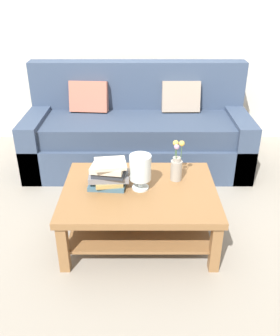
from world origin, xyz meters
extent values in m
plane|color=gray|center=(0.00, 0.00, 0.00)|extent=(10.00, 10.00, 0.00)
cube|color=beige|center=(0.00, 1.65, 1.35)|extent=(6.40, 0.12, 2.70)
cube|color=#384760|center=(-0.05, 0.77, 0.18)|extent=(2.30, 0.90, 0.36)
cube|color=#324057|center=(-0.05, 0.74, 0.46)|extent=(2.06, 0.74, 0.20)
cube|color=#384760|center=(-0.05, 1.12, 0.71)|extent=(2.30, 0.20, 0.70)
cube|color=#384760|center=(-1.10, 0.77, 0.30)|extent=(0.20, 0.90, 0.60)
cube|color=#384760|center=(1.00, 0.77, 0.30)|extent=(0.20, 0.90, 0.60)
cube|color=#B26651|center=(-0.57, 0.98, 0.72)|extent=(0.41, 0.22, 0.34)
cube|color=gray|center=(0.41, 0.98, 0.72)|extent=(0.40, 0.19, 0.34)
cube|color=olive|center=(-0.03, -0.44, 0.41)|extent=(1.15, 0.88, 0.05)
cube|color=olive|center=(-0.55, -0.83, 0.19)|extent=(0.07, 0.07, 0.38)
cube|color=olive|center=(0.49, -0.83, 0.19)|extent=(0.07, 0.07, 0.38)
cube|color=olive|center=(-0.55, -0.06, 0.19)|extent=(0.07, 0.07, 0.38)
cube|color=olive|center=(0.49, -0.06, 0.19)|extent=(0.07, 0.07, 0.38)
cube|color=olive|center=(-0.03, -0.44, 0.14)|extent=(1.03, 0.76, 0.02)
cube|color=#3D6075|center=(-0.14, -0.45, 0.17)|extent=(0.29, 0.21, 0.03)
cube|color=#3D6075|center=(-0.27, -0.40, 0.45)|extent=(0.29, 0.22, 0.03)
cube|color=tan|center=(-0.26, -0.40, 0.48)|extent=(0.22, 0.21, 0.03)
cube|color=slate|center=(-0.26, -0.39, 0.51)|extent=(0.31, 0.19, 0.04)
cube|color=#2D333D|center=(-0.26, -0.41, 0.56)|extent=(0.25, 0.19, 0.04)
cube|color=beige|center=(-0.26, -0.41, 0.60)|extent=(0.26, 0.22, 0.04)
cube|color=beige|center=(-0.24, -0.42, 0.63)|extent=(0.26, 0.23, 0.03)
cylinder|color=silver|center=(-0.02, -0.43, 0.44)|extent=(0.13, 0.13, 0.02)
cylinder|color=silver|center=(-0.02, -0.43, 0.48)|extent=(0.04, 0.04, 0.07)
cylinder|color=silver|center=(-0.02, -0.43, 0.61)|extent=(0.16, 0.16, 0.19)
sphere|color=beige|center=(-0.05, -0.43, 0.57)|extent=(0.04, 0.04, 0.04)
sphere|color=#3D6075|center=(0.00, -0.42, 0.57)|extent=(0.04, 0.04, 0.04)
cylinder|color=#9E998E|center=(0.26, -0.29, 0.51)|extent=(0.09, 0.09, 0.16)
cylinder|color=#9E998E|center=(0.26, -0.29, 0.61)|extent=(0.06, 0.06, 0.03)
cylinder|color=#426638|center=(0.29, -0.30, 0.68)|extent=(0.01, 0.01, 0.11)
sphere|color=gold|center=(0.29, -0.30, 0.74)|extent=(0.04, 0.04, 0.04)
cylinder|color=#426638|center=(0.25, -0.26, 0.67)|extent=(0.01, 0.01, 0.09)
sphere|color=gold|center=(0.25, -0.26, 0.73)|extent=(0.04, 0.04, 0.04)
cylinder|color=#426638|center=(0.25, -0.32, 0.67)|extent=(0.01, 0.01, 0.09)
sphere|color=#B28CB7|center=(0.25, -0.32, 0.72)|extent=(0.04, 0.04, 0.04)
camera|label=1|loc=(-0.03, -2.77, 1.84)|focal=38.68mm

